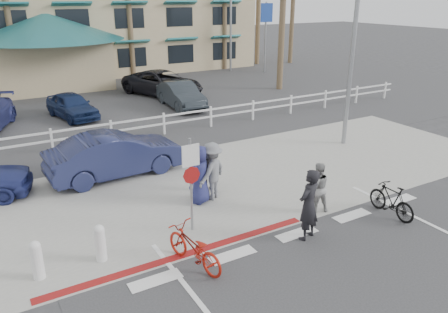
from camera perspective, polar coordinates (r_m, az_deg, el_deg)
ground at (r=11.52m, az=11.43°, el=-11.22°), size 140.00×140.00×0.00m
bike_path at (r=10.39m, az=18.94°, el=-15.88°), size 12.00×16.00×0.01m
sidewalk_plaza at (r=14.74m, az=-0.10°, el=-3.40°), size 22.00×7.00×0.01m
cross_street at (r=18.07m, az=-6.47°, el=1.06°), size 40.00×5.00×0.01m
parking_lot at (r=26.73m, az=-14.88°, el=6.89°), size 50.00×16.00×0.01m
curb_red at (r=10.94m, az=-5.15°, el=-12.66°), size 7.00×0.25×0.02m
rail_fence at (r=19.86m, az=-7.57°, el=4.31°), size 29.40×0.16×1.00m
sign_post at (r=11.31m, az=-4.35°, el=-3.16°), size 0.50×0.10×2.90m
bollard_0 at (r=10.86m, az=-15.86°, el=-10.81°), size 0.26×0.26×0.95m
bollard_1 at (r=10.70m, az=-23.25°, el=-12.32°), size 0.26×0.26×0.95m
streetlight_0 at (r=18.39m, az=16.65°, el=15.07°), size 0.60×2.00×9.00m
streetlight_1 at (r=36.39m, az=0.89°, el=18.56°), size 0.60×2.00×9.50m
info_sign at (r=35.93m, az=5.42°, el=15.34°), size 1.20×0.16×5.60m
bike_red at (r=10.29m, az=-3.98°, el=-11.83°), size 1.05×1.93×0.96m
rider_red at (r=11.32m, az=10.99°, el=-6.22°), size 0.81×0.66×1.92m
bike_black at (r=13.32m, az=21.04°, el=-5.34°), size 0.51×1.62×0.96m
rider_black at (r=12.86m, az=12.09°, el=-3.97°), size 0.87×0.77×1.50m
pedestrian_a at (r=13.27m, az=-1.62°, el=-1.95°), size 1.36×1.17×1.82m
pedestrian_child at (r=13.96m, az=-2.01°, el=-1.98°), size 0.82×0.53×1.29m
pedestrian_b at (r=13.07m, az=-3.19°, el=-2.37°), size 1.05×0.99×1.81m
car_white_sedan at (r=15.50m, az=-13.93°, el=0.24°), size 4.76×1.90×1.54m
lot_car_2 at (r=23.60m, az=-19.25°, el=6.29°), size 2.26×4.03×1.29m
lot_car_3 at (r=24.57m, az=-5.65°, el=7.99°), size 1.72×4.34×1.40m
lot_car_5 at (r=27.81m, az=-8.03°, el=9.48°), size 4.36×5.98×1.51m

